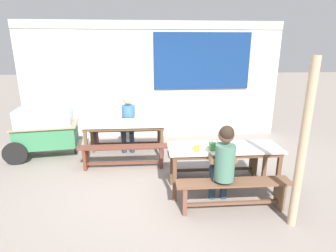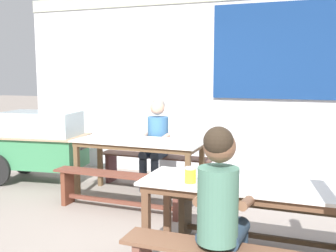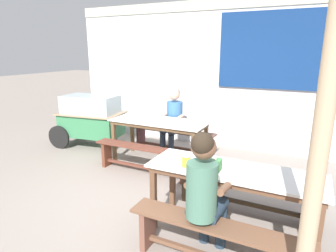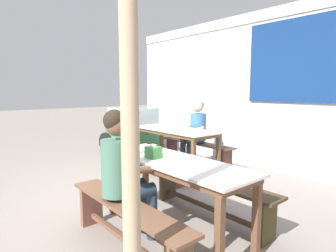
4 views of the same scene
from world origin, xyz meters
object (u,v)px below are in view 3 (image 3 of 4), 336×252
(person_near_front, at_px, (205,188))
(soup_bowl, at_px, (155,120))
(dining_table_far, at_px, (159,125))
(food_cart, at_px, (91,117))
(bench_far_back, at_px, (173,138))
(dining_table_near, at_px, (233,177))
(tissue_box, at_px, (214,164))
(bench_near_front, at_px, (216,239))
(wooden_support_post, at_px, (313,194))
(bench_far_front, at_px, (143,156))
(person_center_facing, at_px, (173,117))
(condiment_jar, at_px, (186,161))
(bench_near_back, at_px, (243,187))

(person_near_front, xyz_separation_m, soup_bowl, (-1.59, 2.00, 0.04))
(dining_table_far, relative_size, soup_bowl, 9.90)
(food_cart, bearing_deg, bench_far_back, 11.44)
(dining_table_near, height_order, person_near_front, person_near_front)
(person_near_front, xyz_separation_m, tissue_box, (-0.04, 0.39, 0.09))
(dining_table_near, height_order, soup_bowl, soup_bowl)
(bench_near_front, distance_m, food_cart, 4.15)
(dining_table_far, distance_m, bench_far_back, 0.69)
(dining_table_near, distance_m, wooden_support_post, 1.26)
(bench_far_front, relative_size, tissue_box, 11.49)
(wooden_support_post, bearing_deg, soup_bowl, 134.57)
(person_center_facing, bearing_deg, person_near_front, -59.67)
(bench_far_back, height_order, person_near_front, person_near_front)
(bench_far_front, relative_size, soup_bowl, 9.96)
(person_near_front, bearing_deg, condiment_jar, 133.05)
(dining_table_far, relative_size, person_near_front, 1.31)
(food_cart, distance_m, person_near_front, 3.97)
(tissue_box, relative_size, condiment_jar, 1.17)
(person_center_facing, xyz_separation_m, wooden_support_post, (2.34, -3.03, 0.38))
(food_cart, xyz_separation_m, soup_bowl, (1.67, -0.28, 0.17))
(dining_table_near, xyz_separation_m, bench_far_back, (-1.68, 2.14, -0.39))
(person_near_front, distance_m, tissue_box, 0.40)
(dining_table_near, relative_size, bench_far_front, 1.05)
(food_cart, bearing_deg, wooden_support_post, -33.78)
(dining_table_far, height_order, wooden_support_post, wooden_support_post)
(person_near_front, bearing_deg, person_center_facing, 120.33)
(person_center_facing, bearing_deg, wooden_support_post, -52.27)
(food_cart, height_order, soup_bowl, food_cart)
(dining_table_far, xyz_separation_m, soup_bowl, (-0.05, -0.06, 0.10))
(wooden_support_post, bearing_deg, dining_table_near, 125.92)
(dining_table_far, height_order, bench_far_front, dining_table_far)
(person_center_facing, relative_size, soup_bowl, 7.46)
(bench_near_front, relative_size, condiment_jar, 13.00)
(condiment_jar, bearing_deg, dining_table_far, 125.33)
(bench_far_back, bearing_deg, bench_near_front, -58.16)
(bench_far_front, xyz_separation_m, bench_near_back, (1.71, -0.45, 0.01))
(bench_near_back, relative_size, soup_bowl, 10.01)
(bench_near_front, height_order, tissue_box, tissue_box)
(bench_far_back, height_order, tissue_box, tissue_box)
(bench_near_front, bearing_deg, wooden_support_post, -29.53)
(bench_near_back, bearing_deg, soup_bowl, 151.49)
(person_center_facing, bearing_deg, dining_table_near, -51.47)
(dining_table_far, relative_size, tissue_box, 11.41)
(bench_far_back, bearing_deg, person_center_facing, -61.90)
(condiment_jar, relative_size, soup_bowl, 0.74)
(food_cart, bearing_deg, dining_table_near, -27.64)
(bench_near_back, bearing_deg, food_cart, 160.31)
(dining_table_near, bearing_deg, bench_near_back, 89.27)
(dining_table_far, bearing_deg, bench_far_back, 89.19)
(dining_table_far, height_order, dining_table_near, same)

